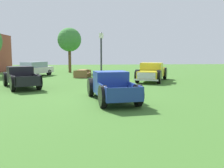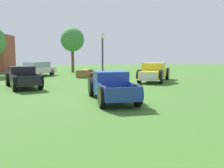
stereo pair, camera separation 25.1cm
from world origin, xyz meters
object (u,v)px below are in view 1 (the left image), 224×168
at_px(pickup_truck_foreground, 110,86).
at_px(oak_tree_west, 69,40).
at_px(picnic_table, 82,73).
at_px(pickup_truck_behind_right, 20,77).
at_px(lamp_post_near, 101,59).
at_px(pickup_truck_behind_left, 151,73).
at_px(sedan_distant_a, 34,69).
at_px(trash_can, 118,78).

height_order(pickup_truck_foreground, oak_tree_west, oak_tree_west).
xyz_separation_m(pickup_truck_foreground, picnic_table, (-1.72, 12.77, -0.24)).
bearing_deg(pickup_truck_behind_right, oak_tree_west, 78.82).
bearing_deg(lamp_post_near, pickup_truck_behind_left, 38.81).
xyz_separation_m(pickup_truck_foreground, pickup_truck_behind_right, (-6.13, 5.63, -0.01)).
bearing_deg(picnic_table, pickup_truck_foreground, -82.32).
relative_size(sedan_distant_a, lamp_post_near, 1.24).
xyz_separation_m(pickup_truck_behind_left, oak_tree_west, (-7.77, 10.98, 3.30)).
xyz_separation_m(pickup_truck_behind_left, sedan_distant_a, (-11.29, 6.13, 0.02)).
bearing_deg(sedan_distant_a, trash_can, -44.02).
xyz_separation_m(picnic_table, oak_tree_west, (-1.69, 6.60, 3.59)).
distance_m(sedan_distant_a, trash_can, 11.29).
xyz_separation_m(pickup_truck_behind_left, picnic_table, (-6.08, 4.37, -0.29)).
bearing_deg(oak_tree_west, trash_can, -70.10).
height_order(pickup_truck_behind_right, sedan_distant_a, pickup_truck_behind_right).
bearing_deg(lamp_post_near, trash_can, 54.61).
distance_m(pickup_truck_behind_right, picnic_table, 8.39).
height_order(pickup_truck_foreground, lamp_post_near, lamp_post_near).
bearing_deg(sedan_distant_a, lamp_post_near, -55.65).
relative_size(pickup_truck_behind_left, sedan_distant_a, 1.16).
xyz_separation_m(pickup_truck_foreground, oak_tree_west, (-3.41, 19.37, 3.34)).
relative_size(pickup_truck_behind_right, picnic_table, 2.52).
distance_m(pickup_truck_behind_left, oak_tree_west, 13.85).
xyz_separation_m(lamp_post_near, picnic_table, (-1.50, 8.06, -1.58)).
distance_m(pickup_truck_behind_right, sedan_distant_a, 8.93).
relative_size(pickup_truck_foreground, trash_can, 5.55).
distance_m(lamp_post_near, oak_tree_west, 15.14).
bearing_deg(pickup_truck_behind_right, trash_can, 8.23).
bearing_deg(trash_can, oak_tree_west, 109.90).
bearing_deg(trash_can, pickup_truck_behind_right, -171.77).
xyz_separation_m(pickup_truck_behind_left, lamp_post_near, (-4.58, -3.68, 1.29)).
xyz_separation_m(pickup_truck_foreground, lamp_post_near, (-0.22, 4.71, 1.34)).
relative_size(pickup_truck_behind_left, lamp_post_near, 1.43).
distance_m(pickup_truck_foreground, trash_can, 6.80).
relative_size(pickup_truck_foreground, pickup_truck_behind_right, 0.99).
relative_size(lamp_post_near, trash_can, 4.17).
distance_m(pickup_truck_behind_left, lamp_post_near, 6.02).
height_order(pickup_truck_foreground, sedan_distant_a, pickup_truck_foreground).
distance_m(sedan_distant_a, oak_tree_west, 6.83).
bearing_deg(trash_can, picnic_table, 115.50).
bearing_deg(pickup_truck_behind_left, lamp_post_near, -141.19).
distance_m(pickup_truck_foreground, picnic_table, 12.89).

